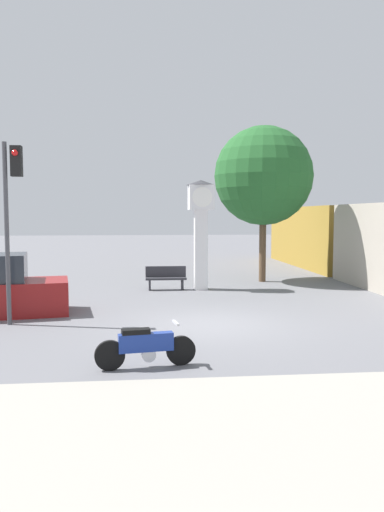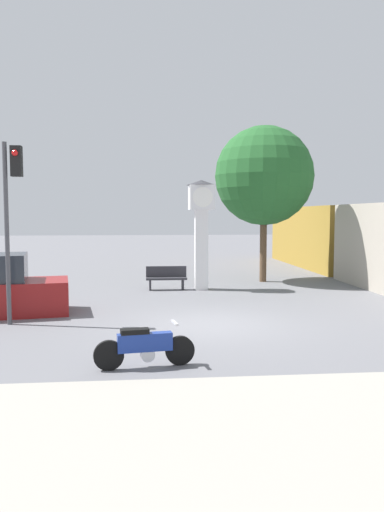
{
  "view_description": "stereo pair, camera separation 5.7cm",
  "coord_description": "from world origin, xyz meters",
  "px_view_note": "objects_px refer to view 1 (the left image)",
  "views": [
    {
      "loc": [
        -1.79,
        -13.09,
        2.95
      ],
      "look_at": [
        -0.33,
        1.52,
        1.73
      ],
      "focal_mm": 35.0,
      "sensor_mm": 36.0,
      "label": 1
    },
    {
      "loc": [
        -1.73,
        -13.1,
        2.95
      ],
      "look_at": [
        -0.33,
        1.52,
        1.73
      ],
      "focal_mm": 35.0,
      "sensor_mm": 36.0,
      "label": 2
    }
  ],
  "objects_px": {
    "motorcycle": "(146,346)",
    "freight_train": "(360,242)",
    "clock_tower": "(201,217)",
    "bench": "(166,277)",
    "traffic_light": "(11,201)",
    "street_tree": "(263,176)"
  },
  "relations": [
    {
      "from": "motorcycle",
      "to": "bench",
      "type": "relative_size",
      "value": 1.22
    },
    {
      "from": "street_tree",
      "to": "bench",
      "type": "xyz_separation_m",
      "value": [
        -4.36,
        -2.0,
        -4.14
      ]
    },
    {
      "from": "bench",
      "to": "clock_tower",
      "type": "bearing_deg",
      "value": -1.28
    },
    {
      "from": "motorcycle",
      "to": "freight_train",
      "type": "xyz_separation_m",
      "value": [
        10.09,
        12.92,
        1.28
      ]
    },
    {
      "from": "clock_tower",
      "to": "freight_train",
      "type": "relative_size",
      "value": 0.2
    },
    {
      "from": "clock_tower",
      "to": "bench",
      "type": "xyz_separation_m",
      "value": [
        -1.38,
        0.03,
        -2.37
      ]
    },
    {
      "from": "clock_tower",
      "to": "traffic_light",
      "type": "distance_m",
      "value": 8.19
    },
    {
      "from": "clock_tower",
      "to": "street_tree",
      "type": "distance_m",
      "value": 4.02
    },
    {
      "from": "motorcycle",
      "to": "freight_train",
      "type": "height_order",
      "value": "freight_train"
    },
    {
      "from": "clock_tower",
      "to": "freight_train",
      "type": "height_order",
      "value": "clock_tower"
    },
    {
      "from": "motorcycle",
      "to": "street_tree",
      "type": "height_order",
      "value": "street_tree"
    },
    {
      "from": "motorcycle",
      "to": "bench",
      "type": "xyz_separation_m",
      "value": [
        0.87,
        10.03,
        0.07
      ]
    },
    {
      "from": "clock_tower",
      "to": "street_tree",
      "type": "xyz_separation_m",
      "value": [
        2.98,
        2.03,
        1.77
      ]
    },
    {
      "from": "freight_train",
      "to": "bench",
      "type": "xyz_separation_m",
      "value": [
        -9.23,
        -2.89,
        -1.21
      ]
    },
    {
      "from": "motorcycle",
      "to": "traffic_light",
      "type": "xyz_separation_m",
      "value": [
        -3.49,
        4.17,
        2.89
      ]
    },
    {
      "from": "freight_train",
      "to": "traffic_light",
      "type": "xyz_separation_m",
      "value": [
        -13.58,
        -8.75,
        1.61
      ]
    },
    {
      "from": "clock_tower",
      "to": "street_tree",
      "type": "relative_size",
      "value": 0.63
    },
    {
      "from": "clock_tower",
      "to": "motorcycle",
      "type": "bearing_deg",
      "value": -102.67
    },
    {
      "from": "freight_train",
      "to": "bench",
      "type": "bearing_deg",
      "value": -162.59
    },
    {
      "from": "traffic_light",
      "to": "bench",
      "type": "relative_size",
      "value": 3.03
    },
    {
      "from": "clock_tower",
      "to": "traffic_light",
      "type": "xyz_separation_m",
      "value": [
        -5.73,
        -5.83,
        0.44
      ]
    },
    {
      "from": "street_tree",
      "to": "clock_tower",
      "type": "bearing_deg",
      "value": -145.71
    }
  ]
}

